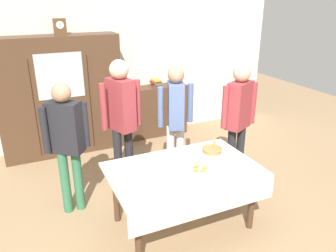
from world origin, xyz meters
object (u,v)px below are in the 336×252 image
bread_basket (212,150)px  person_behind_table_right (121,113)px  mantel_clock (60,27)px  person_by_cabinet (239,114)px  spoon_center (163,160)px  tea_cup_far_left (133,181)px  tea_cup_mid_right (182,157)px  person_beside_shelf (67,137)px  book_stack (156,83)px  dining_table (185,178)px  spoon_near_left (144,172)px  wall_cabinet (61,97)px  person_near_right_end (176,113)px  spoon_near_right (162,186)px  bookshelf_low (156,111)px  tea_cup_back_edge (232,163)px  pastry_plate (199,169)px

bread_basket → person_behind_table_right: 1.22m
mantel_clock → person_by_cabinet: (1.87, -2.02, -1.01)m
spoon_center → tea_cup_far_left: bearing=-145.4°
tea_cup_mid_right → person_beside_shelf: (-1.16, 0.61, 0.22)m
book_stack → person_beside_shelf: (-1.85, -1.80, -0.03)m
dining_table → mantel_clock: bearing=107.0°
dining_table → spoon_near_left: bearing=161.4°
person_beside_shelf → wall_cabinet: bearing=84.1°
spoon_near_left → person_near_right_end: bearing=47.9°
spoon_near_right → bookshelf_low: bearing=68.5°
person_beside_shelf → person_behind_table_right: bearing=16.4°
tea_cup_far_left → tea_cup_mid_right: bearing=20.5°
dining_table → spoon_near_left: (-0.42, 0.14, 0.10)m
tea_cup_back_edge → person_by_cabinet: person_by_cabinet is taller
tea_cup_far_left → spoon_near_left: size_ratio=1.09×
bread_basket → person_near_right_end: bearing=98.2°
spoon_center → mantel_clock: bearing=106.2°
dining_table → bread_basket: 0.56m
bookshelf_low → bread_basket: size_ratio=4.69×
tea_cup_mid_right → bread_basket: bearing=2.2°
bookshelf_low → person_beside_shelf: person_beside_shelf is taller
book_stack → spoon_center: 2.52m
wall_cabinet → book_stack: bearing=1.7°
book_stack → spoon_near_left: 2.78m
tea_cup_far_left → spoon_near_right: 0.30m
tea_cup_far_left → person_near_right_end: (0.97, 1.04, 0.24)m
spoon_near_right → book_stack: bearing=68.5°
spoon_near_left → person_near_right_end: size_ratio=0.07×
dining_table → person_behind_table_right: bearing=109.2°
tea_cup_far_left → spoon_near_right: tea_cup_far_left is taller
person_by_cabinet → spoon_near_right: bearing=-151.7°
person_near_right_end → person_by_cabinet: (0.70, -0.45, 0.04)m
tea_cup_mid_right → spoon_center: (-0.21, 0.07, -0.02)m
dining_table → pastry_plate: 0.19m
spoon_center → person_by_cabinet: 1.27m
tea_cup_far_left → tea_cup_back_edge: 1.12m
person_beside_shelf → tea_cup_mid_right: bearing=-27.7°
book_stack → person_near_right_end: person_near_right_end is taller
dining_table → wall_cabinet: (-0.90, 2.59, 0.33)m
tea_cup_far_left → person_by_cabinet: 1.80m
spoon_near_left → spoon_near_right: bearing=-80.4°
tea_cup_far_left → person_near_right_end: person_near_right_end is taller
wall_cabinet → tea_cup_back_edge: wall_cabinet is taller
bookshelf_low → tea_cup_back_edge: bookshelf_low is taller
dining_table → person_beside_shelf: (-1.08, 0.84, 0.34)m
spoon_near_right → tea_cup_mid_right: bearing=45.0°
person_behind_table_right → wall_cabinet: bearing=109.1°
bread_basket → spoon_near_right: size_ratio=2.02×
tea_cup_mid_right → person_beside_shelf: size_ratio=0.08×
spoon_near_right → person_by_cabinet: 1.66m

